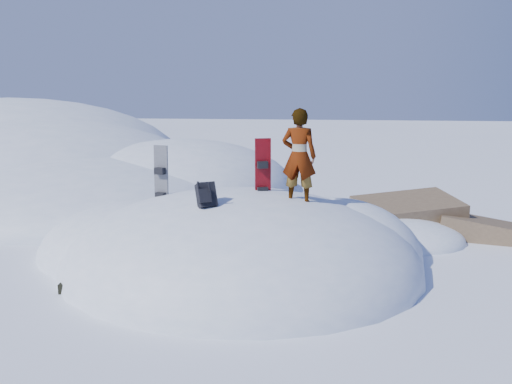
# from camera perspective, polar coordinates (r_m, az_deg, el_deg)

# --- Properties ---
(ground) EXTENTS (120.00, 120.00, 0.00)m
(ground) POSITION_cam_1_polar(r_m,az_deg,el_deg) (9.88, -1.84, -8.52)
(ground) COLOR white
(ground) RESTS_ON ground
(snow_mound) EXTENTS (8.00, 6.00, 3.00)m
(snow_mound) POSITION_cam_1_polar(r_m,az_deg,el_deg) (10.13, -2.56, -8.02)
(snow_mound) COLOR white
(snow_mound) RESTS_ON ground
(snow_ridge) EXTENTS (21.50, 18.50, 6.40)m
(snow_ridge) POSITION_cam_1_polar(r_m,az_deg,el_deg) (22.81, -23.53, 1.76)
(snow_ridge) COLOR white
(snow_ridge) RESTS_ON ground
(rock_outcrop) EXTENTS (4.68, 4.41, 1.68)m
(rock_outcrop) POSITION_cam_1_polar(r_m,az_deg,el_deg) (12.75, 17.52, -4.46)
(rock_outcrop) COLOR brown
(rock_outcrop) RESTS_ON ground
(snowboard_red) EXTENTS (0.31, 0.24, 1.68)m
(snowboard_red) POSITION_cam_1_polar(r_m,az_deg,el_deg) (9.70, 0.78, 1.32)
(snowboard_red) COLOR red
(snowboard_red) RESTS_ON snow_mound
(snowboard_dark) EXTENTS (0.33, 0.23, 1.70)m
(snowboard_dark) POSITION_cam_1_polar(r_m,az_deg,el_deg) (10.37, -10.79, 0.68)
(snowboard_dark) COLOR black
(snowboard_dark) RESTS_ON snow_mound
(backpack) EXTENTS (0.46, 0.51, 0.52)m
(backpack) POSITION_cam_1_polar(r_m,az_deg,el_deg) (8.67, -5.74, -0.38)
(backpack) COLOR black
(backpack) RESTS_ON snow_mound
(gear_pile) EXTENTS (0.80, 0.61, 0.21)m
(gear_pile) POSITION_cam_1_polar(r_m,az_deg,el_deg) (9.23, -19.17, -9.91)
(gear_pile) COLOR black
(gear_pile) RESTS_ON ground
(person) EXTENTS (0.68, 0.49, 1.74)m
(person) POSITION_cam_1_polar(r_m,az_deg,el_deg) (9.12, 4.93, 4.08)
(person) COLOR slate
(person) RESTS_ON snow_mound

